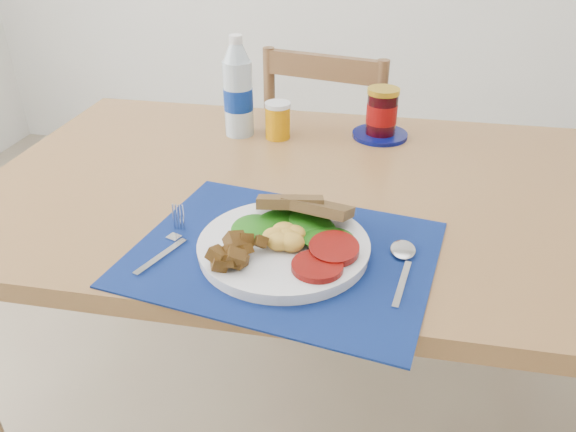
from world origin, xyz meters
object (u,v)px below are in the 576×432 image
(chair_far, at_px, (332,151))
(juice_glass, at_px, (278,121))
(water_bottle, at_px, (238,92))
(jam_on_saucer, at_px, (381,116))
(breakfast_plate, at_px, (280,243))

(chair_far, xyz_separation_m, juice_glass, (-0.10, -0.37, 0.24))
(chair_far, relative_size, juice_glass, 12.47)
(water_bottle, height_order, jam_on_saucer, water_bottle)
(juice_glass, bearing_deg, chair_far, 74.71)
(breakfast_plate, distance_m, water_bottle, 0.58)
(chair_far, xyz_separation_m, breakfast_plate, (0.01, -0.90, 0.22))
(jam_on_saucer, bearing_deg, water_bottle, -172.33)
(water_bottle, bearing_deg, juice_glass, -3.47)
(water_bottle, bearing_deg, jam_on_saucer, 7.67)
(juice_glass, relative_size, jam_on_saucer, 0.62)
(jam_on_saucer, bearing_deg, breakfast_plate, -104.05)
(juice_glass, xyz_separation_m, jam_on_saucer, (0.26, 0.05, 0.01))
(chair_far, distance_m, breakfast_plate, 0.92)
(water_bottle, bearing_deg, breakfast_plate, -67.93)
(breakfast_plate, xyz_separation_m, juice_glass, (-0.11, 0.52, 0.02))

